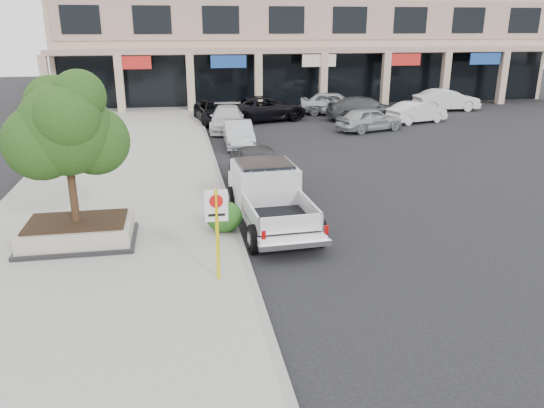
# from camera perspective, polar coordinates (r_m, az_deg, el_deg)

# --- Properties ---
(ground) EXTENTS (120.00, 120.00, 0.00)m
(ground) POSITION_cam_1_polar(r_m,az_deg,el_deg) (14.49, 3.32, -6.16)
(ground) COLOR black
(ground) RESTS_ON ground
(sidewalk) EXTENTS (8.00, 52.00, 0.15)m
(sidewalk) POSITION_cam_1_polar(r_m,az_deg,el_deg) (19.85, -16.52, 0.26)
(sidewalk) COLOR gray
(sidewalk) RESTS_ON ground
(curb) EXTENTS (0.20, 52.00, 0.15)m
(curb) POSITION_cam_1_polar(r_m,az_deg,el_deg) (19.77, -5.10, 0.91)
(curb) COLOR gray
(curb) RESTS_ON ground
(strip_mall) EXTENTS (40.55, 12.43, 9.50)m
(strip_mall) POSITION_cam_1_polar(r_m,az_deg,el_deg) (48.04, 3.34, 17.02)
(strip_mall) COLOR tan
(strip_mall) RESTS_ON ground
(planter) EXTENTS (3.20, 2.20, 0.68)m
(planter) POSITION_cam_1_polar(r_m,az_deg,el_deg) (16.13, -20.14, -2.85)
(planter) COLOR black
(planter) RESTS_ON sidewalk
(planter_tree) EXTENTS (2.90, 2.55, 4.00)m
(planter_tree) POSITION_cam_1_polar(r_m,az_deg,el_deg) (15.49, -20.77, 7.56)
(planter_tree) COLOR black
(planter_tree) RESTS_ON planter
(no_parking_sign) EXTENTS (0.55, 0.09, 2.30)m
(no_parking_sign) POSITION_cam_1_polar(r_m,az_deg,el_deg) (12.66, -5.95, -1.98)
(no_parking_sign) COLOR yellow
(no_parking_sign) RESTS_ON sidewalk
(hedge) EXTENTS (1.10, 0.99, 0.93)m
(hedge) POSITION_cam_1_polar(r_m,az_deg,el_deg) (16.01, -5.17, -1.36)
(hedge) COLOR #154914
(hedge) RESTS_ON sidewalk
(pickup_truck) EXTENTS (2.47, 5.97, 1.85)m
(pickup_truck) POSITION_cam_1_polar(r_m,az_deg,el_deg) (16.66, -0.04, 0.64)
(pickup_truck) COLOR silver
(pickup_truck) RESTS_ON ground
(curb_car_a) EXTENTS (2.26, 4.95, 1.65)m
(curb_car_a) POSITION_cam_1_polar(r_m,az_deg,el_deg) (20.53, -1.29, 3.82)
(curb_car_a) COLOR #2A2C2F
(curb_car_a) RESTS_ON ground
(curb_car_b) EXTENTS (1.52, 4.10, 1.34)m
(curb_car_b) POSITION_cam_1_polar(r_m,az_deg,el_deg) (28.17, -3.63, 7.54)
(curb_car_b) COLOR #ABAEB3
(curb_car_b) RESTS_ON ground
(curb_car_c) EXTENTS (2.57, 5.16, 1.44)m
(curb_car_c) POSITION_cam_1_polar(r_m,az_deg,el_deg) (32.68, -4.84, 9.14)
(curb_car_c) COLOR silver
(curb_car_c) RESTS_ON ground
(curb_car_d) EXTENTS (3.00, 5.50, 1.46)m
(curb_car_d) POSITION_cam_1_polar(r_m,az_deg,el_deg) (35.31, -5.96, 9.84)
(curb_car_d) COLOR black
(curb_car_d) RESTS_ON ground
(lot_car_a) EXTENTS (4.52, 2.89, 1.43)m
(lot_car_a) POSITION_cam_1_polar(r_m,az_deg,el_deg) (32.90, 10.45, 8.96)
(lot_car_a) COLOR #9B9FA3
(lot_car_a) RESTS_ON ground
(lot_car_b) EXTENTS (4.39, 2.63, 1.37)m
(lot_car_b) POSITION_cam_1_polar(r_m,az_deg,el_deg) (36.54, 15.32, 9.50)
(lot_car_b) COLOR silver
(lot_car_b) RESTS_ON ground
(lot_car_c) EXTENTS (5.58, 2.74, 1.56)m
(lot_car_c) POSITION_cam_1_polar(r_m,az_deg,el_deg) (36.63, 10.13, 10.04)
(lot_car_c) COLOR #323538
(lot_car_c) RESTS_ON ground
(lot_car_d) EXTENTS (6.48, 4.31, 1.65)m
(lot_car_d) POSITION_cam_1_polar(r_m,az_deg,el_deg) (35.93, -0.90, 10.24)
(lot_car_d) COLOR black
(lot_car_d) RESTS_ON ground
(lot_car_e) EXTENTS (5.17, 3.46, 1.63)m
(lot_car_e) POSITION_cam_1_polar(r_m,az_deg,el_deg) (38.79, 6.67, 10.72)
(lot_car_e) COLOR #A7ABAF
(lot_car_e) RESTS_ON ground
(lot_car_f) EXTENTS (4.83, 1.71, 1.59)m
(lot_car_f) POSITION_cam_1_polar(r_m,az_deg,el_deg) (42.48, 18.25, 10.58)
(lot_car_f) COLOR silver
(lot_car_f) RESTS_ON ground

